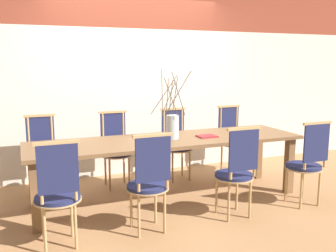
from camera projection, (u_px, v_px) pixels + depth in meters
name	position (u px, v px, depth m)	size (l,w,h in m)	color
ground_plane	(168.00, 199.00, 4.44)	(16.00, 16.00, 0.00)	#9E7047
wall_rear	(135.00, 63.00, 5.32)	(12.00, 0.06, 3.20)	beige
dining_table	(168.00, 146.00, 4.33)	(3.18, 0.86, 0.74)	brown
chair_near_leftend	(58.00, 191.00, 3.19)	(0.41, 0.41, 0.98)	#1E234C
chair_near_left	(149.00, 180.00, 3.49)	(0.41, 0.41, 0.98)	#1E234C
chair_near_center	(237.00, 170.00, 3.84)	(0.41, 0.41, 0.98)	#1E234C
chair_near_right	(307.00, 161.00, 4.17)	(0.41, 0.41, 0.98)	#1E234C
chair_far_leftend	(42.00, 153.00, 4.54)	(0.41, 0.41, 0.98)	#1E234C
chair_far_left	(116.00, 147.00, 4.87)	(0.41, 0.41, 0.98)	#1E234C
chair_far_center	(176.00, 142.00, 5.18)	(0.41, 0.41, 0.98)	#1E234C
chair_far_right	(232.00, 137.00, 5.51)	(0.41, 0.41, 0.98)	#1E234C
vase_centerpiece	(172.00, 126.00, 4.29)	(0.44, 0.37, 0.80)	#B2BCC1
book_stack	(207.00, 136.00, 4.43)	(0.23, 0.18, 0.02)	maroon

